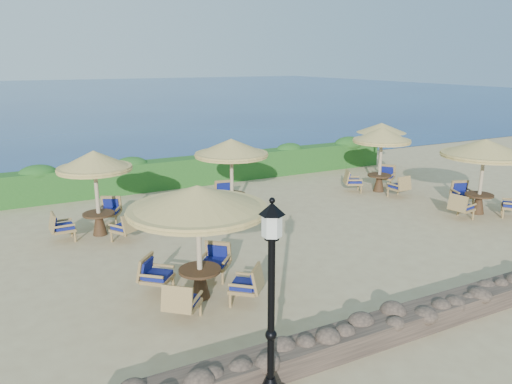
# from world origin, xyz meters

# --- Properties ---
(ground) EXTENTS (120.00, 120.00, 0.00)m
(ground) POSITION_xyz_m (0.00, 0.00, 0.00)
(ground) COLOR tan
(ground) RESTS_ON ground
(sea) EXTENTS (160.00, 160.00, 0.00)m
(sea) POSITION_xyz_m (0.00, 70.00, 0.00)
(sea) COLOR navy
(sea) RESTS_ON ground
(hedge) EXTENTS (18.00, 0.90, 1.20)m
(hedge) POSITION_xyz_m (0.00, 7.20, 0.60)
(hedge) COLOR #1B4D18
(hedge) RESTS_ON ground
(stone_wall) EXTENTS (15.00, 0.65, 0.44)m
(stone_wall) POSITION_xyz_m (0.00, -6.20, 0.22)
(stone_wall) COLOR brown
(stone_wall) RESTS_ON ground
(lamp_post) EXTENTS (0.44, 0.44, 3.31)m
(lamp_post) POSITION_xyz_m (-4.80, -6.80, 1.55)
(lamp_post) COLOR black
(lamp_post) RESTS_ON ground
(extra_parasol) EXTENTS (2.30, 2.30, 2.41)m
(extra_parasol) POSITION_xyz_m (7.80, 5.20, 2.17)
(extra_parasol) COLOR tan
(extra_parasol) RESTS_ON ground
(cafe_set_0) EXTENTS (3.14, 3.14, 2.65)m
(cafe_set_0) POSITION_xyz_m (-4.47, -2.92, 1.90)
(cafe_set_0) COLOR tan
(cafe_set_0) RESTS_ON ground
(cafe_set_1) EXTENTS (2.93, 2.93, 2.65)m
(cafe_set_1) POSITION_xyz_m (6.58, -1.41, 1.94)
(cafe_set_1) COLOR tan
(cafe_set_1) RESTS_ON ground
(cafe_set_2) EXTENTS (2.53, 2.77, 2.65)m
(cafe_set_2) POSITION_xyz_m (-5.69, 2.48, 1.75)
(cafe_set_2) COLOR tan
(cafe_set_2) RESTS_ON ground
(cafe_set_3) EXTENTS (2.57, 2.88, 2.65)m
(cafe_set_3) POSITION_xyz_m (-1.09, 2.66, 1.96)
(cafe_set_3) COLOR tan
(cafe_set_3) RESTS_ON ground
(cafe_set_4) EXTENTS (2.77, 2.58, 2.65)m
(cafe_set_4) POSITION_xyz_m (5.52, 2.58, 1.78)
(cafe_set_4) COLOR tan
(cafe_set_4) RESTS_ON ground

